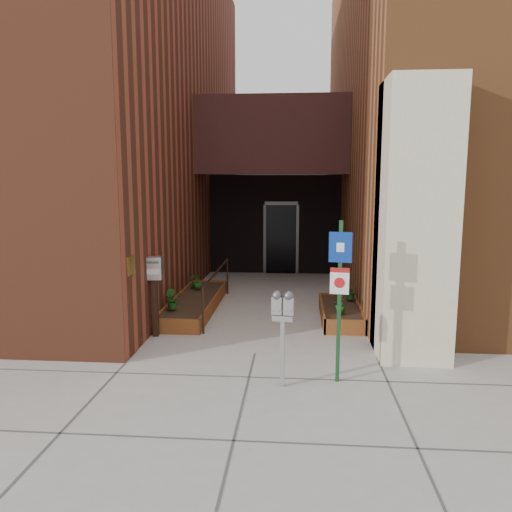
# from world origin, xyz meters

# --- Properties ---
(ground) EXTENTS (80.00, 80.00, 0.00)m
(ground) POSITION_xyz_m (0.00, 0.00, 0.00)
(ground) COLOR #9E9991
(ground) RESTS_ON ground
(architecture) EXTENTS (20.00, 14.60, 10.00)m
(architecture) POSITION_xyz_m (-0.18, 6.89, 4.98)
(architecture) COLOR brown
(architecture) RESTS_ON ground
(planter_left) EXTENTS (0.90, 3.60, 0.30)m
(planter_left) POSITION_xyz_m (-1.55, 2.70, 0.13)
(planter_left) COLOR brown
(planter_left) RESTS_ON ground
(planter_right) EXTENTS (0.80, 2.20, 0.30)m
(planter_right) POSITION_xyz_m (1.60, 2.20, 0.13)
(planter_right) COLOR brown
(planter_right) RESTS_ON ground
(handrail) EXTENTS (0.04, 3.34, 0.90)m
(handrail) POSITION_xyz_m (-1.05, 2.65, 0.75)
(handrail) COLOR black
(handrail) RESTS_ON ground
(parking_meter) EXTENTS (0.31, 0.16, 1.38)m
(parking_meter) POSITION_xyz_m (0.50, -1.28, 1.06)
(parking_meter) COLOR #99999B
(parking_meter) RESTS_ON ground
(sign_post) EXTENTS (0.32, 0.10, 2.32)m
(sign_post) POSITION_xyz_m (1.28, -1.05, 1.42)
(sign_post) COLOR #163E1D
(sign_post) RESTS_ON ground
(payment_dropbox) EXTENTS (0.31, 0.25, 1.49)m
(payment_dropbox) POSITION_xyz_m (-1.90, 0.80, 1.07)
(payment_dropbox) COLOR black
(payment_dropbox) RESTS_ON ground
(shrub_left_a) EXTENTS (0.42, 0.42, 0.33)m
(shrub_left_a) POSITION_xyz_m (-1.78, 1.63, 0.46)
(shrub_left_a) COLOR #1D4E16
(shrub_left_a) RESTS_ON planter_left
(shrub_left_b) EXTENTS (0.30, 0.30, 0.38)m
(shrub_left_b) POSITION_xyz_m (-1.85, 1.71, 0.49)
(shrub_left_b) COLOR #1D5518
(shrub_left_b) RESTS_ON planter_left
(shrub_left_c) EXTENTS (0.28, 0.28, 0.35)m
(shrub_left_c) POSITION_xyz_m (-1.66, 3.54, 0.48)
(shrub_left_c) COLOR #1B5E1C
(shrub_left_c) RESTS_ON planter_left
(shrub_left_d) EXTENTS (0.22, 0.22, 0.32)m
(shrub_left_d) POSITION_xyz_m (-1.81, 3.63, 0.46)
(shrub_left_d) COLOR #1D5E1A
(shrub_left_d) RESTS_ON planter_left
(shrub_right_a) EXTENTS (0.23, 0.23, 0.36)m
(shrub_right_a) POSITION_xyz_m (1.54, 1.60, 0.48)
(shrub_right_a) COLOR #174F16
(shrub_right_a) RESTS_ON planter_right
(shrub_right_b) EXTENTS (0.22, 0.22, 0.30)m
(shrub_right_b) POSITION_xyz_m (1.52, 2.15, 0.45)
(shrub_right_b) COLOR #195A1C
(shrub_right_b) RESTS_ON planter_right
(shrub_right_c) EXTENTS (0.34, 0.34, 0.33)m
(shrub_right_c) POSITION_xyz_m (1.85, 2.70, 0.47)
(shrub_right_c) COLOR #17511C
(shrub_right_c) RESTS_ON planter_right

